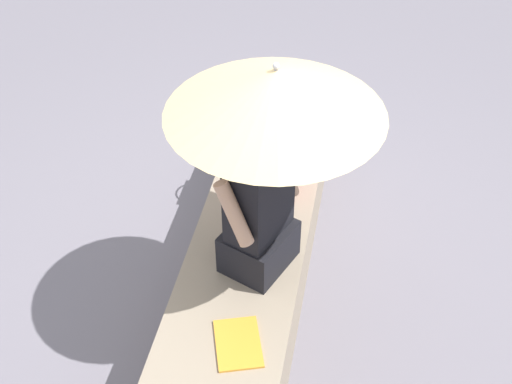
{
  "coord_description": "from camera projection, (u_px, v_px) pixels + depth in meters",
  "views": [
    {
      "loc": [
        2.58,
        0.51,
        2.99
      ],
      "look_at": [
        0.13,
        0.04,
        0.84
      ],
      "focal_mm": 47.76,
      "sensor_mm": 36.0,
      "label": 1
    }
  ],
  "objects": [
    {
      "name": "ground_plane",
      "position": [
        254.0,
        286.0,
        3.95
      ],
      "size": [
        14.0,
        14.0,
        0.0
      ],
      "primitive_type": "plane",
      "color": "slate"
    },
    {
      "name": "magazine",
      "position": [
        238.0,
        343.0,
        3.04
      ],
      "size": [
        0.33,
        0.28,
        0.01
      ],
      "primitive_type": "cube",
      "rotation": [
        0.0,
        0.0,
        0.33
      ],
      "color": "gold",
      "rests_on": "stone_bench"
    },
    {
      "name": "parasol",
      "position": [
        276.0,
        92.0,
        2.79
      ],
      "size": [
        0.95,
        0.95,
        1.13
      ],
      "color": "#B7B7BC",
      "rests_on": "stone_bench"
    },
    {
      "name": "handbag_black",
      "position": [
        276.0,
        163.0,
        3.79
      ],
      "size": [
        0.29,
        0.22,
        0.31
      ],
      "color": "#B2333D",
      "rests_on": "stone_bench"
    },
    {
      "name": "tote_bag_canvas",
      "position": [
        263.0,
        126.0,
        4.08
      ],
      "size": [
        0.25,
        0.19,
        0.28
      ],
      "color": "silver",
      "rests_on": "stone_bench"
    },
    {
      "name": "stone_bench",
      "position": [
        254.0,
        257.0,
        3.79
      ],
      "size": [
        2.47,
        0.59,
        0.49
      ],
      "primitive_type": "cube",
      "color": "gray",
      "rests_on": "ground"
    },
    {
      "name": "person_seated",
      "position": [
        259.0,
        205.0,
        3.17
      ],
      "size": [
        0.51,
        0.39,
        0.9
      ],
      "color": "black",
      "rests_on": "stone_bench"
    }
  ]
}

